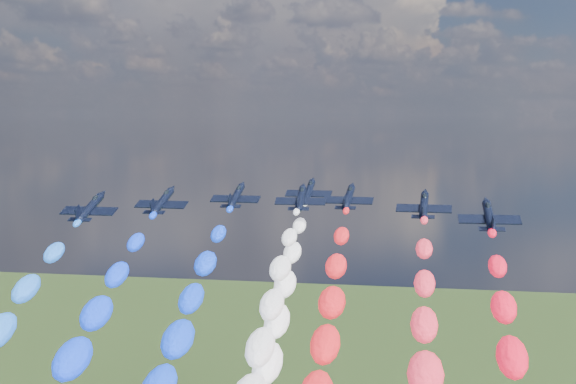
# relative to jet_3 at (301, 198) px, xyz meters

# --- Properties ---
(jet_0) EXTENTS (9.43, 12.66, 6.83)m
(jet_0) POSITION_rel_jet_3_xyz_m (-32.03, -19.26, 0.00)
(jet_0) COLOR black
(jet_1) EXTENTS (9.82, 12.94, 6.83)m
(jet_1) POSITION_rel_jet_3_xyz_m (-23.29, -8.78, 0.00)
(jet_1) COLOR black
(jet_2) EXTENTS (9.53, 12.73, 6.83)m
(jet_2) POSITION_rel_jet_3_xyz_m (-12.49, 1.70, 0.00)
(jet_2) COLOR black
(jet_3) EXTENTS (9.75, 12.89, 6.83)m
(jet_3) POSITION_rel_jet_3_xyz_m (0.00, 0.00, 0.00)
(jet_3) COLOR black
(jet_4) EXTENTS (9.46, 12.68, 6.83)m
(jet_4) POSITION_rel_jet_3_xyz_m (-0.34, 13.44, 0.00)
(jet_4) COLOR black
(jet_5) EXTENTS (9.93, 13.02, 6.83)m
(jet_5) POSITION_rel_jet_3_xyz_m (8.48, 2.85, 0.00)
(jet_5) COLOR black
(jet_6) EXTENTS (9.77, 12.91, 6.83)m
(jet_6) POSITION_rel_jet_3_xyz_m (22.02, -6.96, 0.00)
(jet_6) COLOR black
(jet_7) EXTENTS (9.40, 12.64, 6.83)m
(jet_7) POSITION_rel_jet_3_xyz_m (31.51, -18.76, 0.00)
(jet_7) COLOR black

